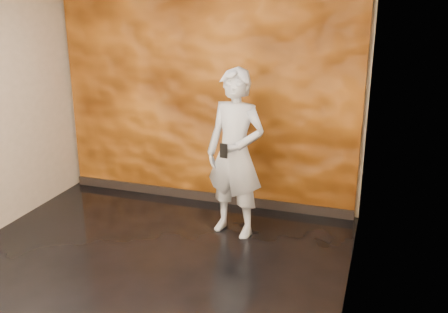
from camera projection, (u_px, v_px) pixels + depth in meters
room at (130, 137)px, 4.55m from camera, size 4.02×4.02×2.81m
feature_wall at (205, 99)px, 6.32m from camera, size 3.90×0.06×2.75m
baseboard at (205, 196)px, 6.70m from camera, size 3.90×0.04×0.12m
man at (235, 154)px, 5.54m from camera, size 0.77×0.59×1.90m
phone at (224, 151)px, 5.24m from camera, size 0.09×0.03×0.16m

